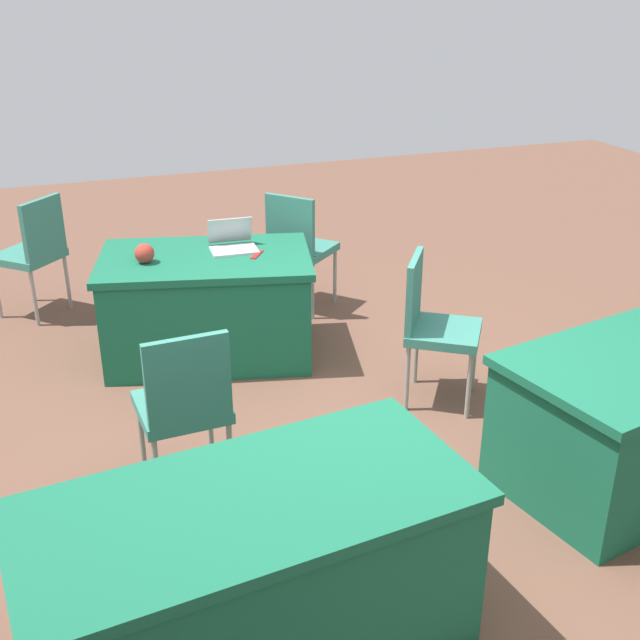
% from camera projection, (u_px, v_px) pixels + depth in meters
% --- Properties ---
extents(ground_plane, '(14.40, 14.40, 0.00)m').
position_uv_depth(ground_plane, '(353.00, 468.00, 4.41)').
color(ground_plane, brown).
extents(table_foreground, '(1.62, 1.22, 0.75)m').
position_uv_depth(table_foreground, '(208.00, 306.00, 5.56)').
color(table_foreground, '#196647').
rests_on(table_foreground, ground).
extents(table_mid_left, '(1.82, 1.00, 0.75)m').
position_uv_depth(table_mid_left, '(252.00, 575.00, 3.09)').
color(table_mid_left, '#196647').
rests_on(table_mid_left, ground).
extents(table_back_left, '(1.55, 1.12, 0.75)m').
position_uv_depth(table_back_left, '(634.00, 418.00, 4.17)').
color(table_back_left, '#196647').
rests_on(table_back_left, ground).
extents(chair_near_front, '(0.46, 0.46, 0.97)m').
position_uv_depth(chair_near_front, '(184.00, 401.00, 3.96)').
color(chair_near_front, '#9E9993').
rests_on(chair_near_front, ground).
extents(chair_aisle, '(0.62, 0.62, 0.96)m').
position_uv_depth(chair_aisle, '(34.00, 248.00, 6.14)').
color(chair_aisle, '#9E9993').
rests_on(chair_aisle, ground).
extents(chair_by_pillar, '(0.61, 0.61, 0.96)m').
position_uv_depth(chair_by_pillar, '(433.00, 320.00, 4.90)').
color(chair_by_pillar, '#9E9993').
rests_on(chair_by_pillar, ground).
extents(chair_back_row, '(0.62, 0.62, 0.97)m').
position_uv_depth(chair_back_row, '(299.00, 243.00, 6.23)').
color(chair_back_row, '#9E9993').
rests_on(chair_back_row, ground).
extents(laptop_silver, '(0.33, 0.31, 0.21)m').
position_uv_depth(laptop_silver, '(233.00, 244.00, 5.53)').
color(laptop_silver, silver).
rests_on(laptop_silver, table_foreground).
extents(yarn_ball, '(0.13, 0.13, 0.13)m').
position_uv_depth(yarn_ball, '(144.00, 253.00, 5.26)').
color(yarn_ball, '#B2382D').
rests_on(yarn_ball, table_foreground).
extents(scissors_red, '(0.13, 0.17, 0.01)m').
position_uv_depth(scissors_red, '(257.00, 255.00, 5.43)').
color(scissors_red, red).
rests_on(scissors_red, table_foreground).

